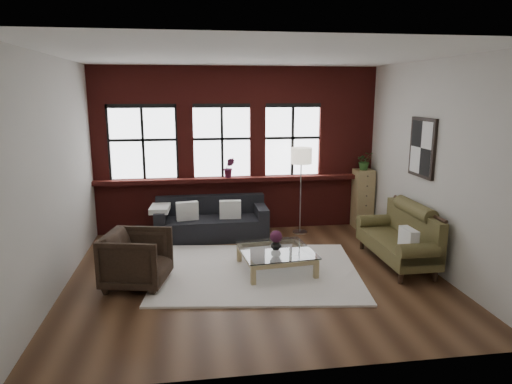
{
  "coord_description": "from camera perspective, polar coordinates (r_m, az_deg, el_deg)",
  "views": [
    {
      "loc": [
        -0.93,
        -6.43,
        2.7
      ],
      "look_at": [
        0.1,
        0.6,
        1.15
      ],
      "focal_mm": 32.0,
      "sensor_mm": 36.0,
      "label": 1
    }
  ],
  "objects": [
    {
      "name": "floor",
      "position": [
        7.04,
        -0.1,
        -10.25
      ],
      "size": [
        5.5,
        5.5,
        0.0
      ],
      "primitive_type": "plane",
      "color": "#3F2617",
      "rests_on": "ground"
    },
    {
      "name": "wall_left",
      "position": [
        6.78,
        -23.8,
        1.9
      ],
      "size": [
        0.0,
        5.0,
        5.0
      ],
      "primitive_type": "plane",
      "rotation": [
        1.57,
        0.0,
        1.57
      ],
      "color": "beige",
      "rests_on": "ground"
    },
    {
      "name": "sill_plant",
      "position": [
        8.9,
        -3.38,
        3.07
      ],
      "size": [
        0.23,
        0.19,
        0.39
      ],
      "primitive_type": "imported",
      "rotation": [
        0.0,
        0.0,
        -0.1
      ],
      "color": "#4C1A34",
      "rests_on": "sill_ledge"
    },
    {
      "name": "pillow_settee",
      "position": [
        7.11,
        18.52,
        -5.68
      ],
      "size": [
        0.15,
        0.38,
        0.34
      ],
      "primitive_type": "cube",
      "rotation": [
        0.0,
        0.0,
        0.02
      ],
      "color": "silver",
      "rests_on": "vintage_settee"
    },
    {
      "name": "flowers",
      "position": [
        6.98,
        2.52,
        -5.59
      ],
      "size": [
        0.19,
        0.19,
        0.19
      ],
      "primitive_type": "sphere",
      "color": "#4C1A34",
      "rests_on": "vase"
    },
    {
      "name": "dark_sofa",
      "position": [
        8.66,
        -5.59,
        -3.32
      ],
      "size": [
        2.09,
        0.84,
        0.76
      ],
      "primitive_type": null,
      "color": "black",
      "rests_on": "floor"
    },
    {
      "name": "pillow_b",
      "position": [
        8.54,
        -3.25,
        -2.19
      ],
      "size": [
        0.41,
        0.17,
        0.34
      ],
      "primitive_type": "cube",
      "rotation": [
        0.0,
        0.0,
        -0.07
      ],
      "color": "silver",
      "rests_on": "dark_sofa"
    },
    {
      "name": "drawer_chest",
      "position": [
        9.53,
        13.19,
        -0.8
      ],
      "size": [
        0.37,
        0.37,
        1.19
      ],
      "primitive_type": "cube",
      "color": "#9F8756",
      "rests_on": "floor"
    },
    {
      "name": "wall_front",
      "position": [
        4.19,
        4.8,
        -2.97
      ],
      "size": [
        5.5,
        0.0,
        5.5
      ],
      "primitive_type": "plane",
      "rotation": [
        -1.57,
        0.0,
        0.0
      ],
      "color": "beige",
      "rests_on": "ground"
    },
    {
      "name": "vintage_settee",
      "position": [
        7.64,
        17.18,
        -5.22
      ],
      "size": [
        0.79,
        1.78,
        0.95
      ],
      "primitive_type": null,
      "color": "brown",
      "rests_on": "floor"
    },
    {
      "name": "coffee_table",
      "position": [
        7.11,
        2.49,
        -8.55
      ],
      "size": [
        1.18,
        1.18,
        0.36
      ],
      "primitive_type": null,
      "rotation": [
        0.0,
        0.0,
        0.1
      ],
      "color": "#9F8756",
      "rests_on": "shag_rug"
    },
    {
      "name": "potted_plant_top",
      "position": [
        9.39,
        13.42,
        3.81
      ],
      "size": [
        0.34,
        0.29,
        0.36
      ],
      "primitive_type": "imported",
      "rotation": [
        0.0,
        0.0,
        -0.05
      ],
      "color": "#2D5923",
      "rests_on": "drawer_chest"
    },
    {
      "name": "ceiling",
      "position": [
        6.52,
        -0.11,
        16.7
      ],
      "size": [
        5.5,
        5.5,
        0.0
      ],
      "primitive_type": "plane",
      "rotation": [
        3.14,
        0.0,
        0.0
      ],
      "color": "white",
      "rests_on": "ground"
    },
    {
      "name": "vase",
      "position": [
        7.02,
        2.51,
        -6.54
      ],
      "size": [
        0.2,
        0.2,
        0.17
      ],
      "primitive_type": "imported",
      "rotation": [
        0.0,
        0.0,
        0.32
      ],
      "color": "#B2B2B2",
      "rests_on": "coffee_table"
    },
    {
      "name": "floor_lamp",
      "position": [
        8.84,
        5.6,
        0.59
      ],
      "size": [
        0.4,
        0.4,
        1.83
      ],
      "primitive_type": null,
      "color": "#A5A5A8",
      "rests_on": "floor"
    },
    {
      "name": "window_right",
      "position": [
        9.16,
        4.54,
        6.31
      ],
      "size": [
        1.38,
        0.1,
        1.5
      ],
      "primitive_type": null,
      "color": "black",
      "rests_on": "brick_backwall"
    },
    {
      "name": "wall_back",
      "position": [
        9.05,
        -2.38,
        5.31
      ],
      "size": [
        5.5,
        0.0,
        5.5
      ],
      "primitive_type": "plane",
      "rotation": [
        1.57,
        0.0,
        0.0
      ],
      "color": "beige",
      "rests_on": "ground"
    },
    {
      "name": "wall_poster",
      "position": [
        7.71,
        20.09,
        5.22
      ],
      "size": [
        0.05,
        0.74,
        0.94
      ],
      "primitive_type": null,
      "color": "black",
      "rests_on": "wall_right"
    },
    {
      "name": "brick_backwall",
      "position": [
        8.99,
        -2.34,
        5.26
      ],
      "size": [
        5.5,
        0.12,
        3.2
      ],
      "primitive_type": null,
      "color": "maroon",
      "rests_on": "floor"
    },
    {
      "name": "armchair",
      "position": [
        6.74,
        -14.66,
        -8.11
      ],
      "size": [
        1.03,
        1.01,
        0.79
      ],
      "primitive_type": "imported",
      "rotation": [
        0.0,
        0.0,
        1.35
      ],
      "color": "black",
      "rests_on": "floor"
    },
    {
      "name": "sill_ledge",
      "position": [
        8.99,
        -2.25,
        1.65
      ],
      "size": [
        5.5,
        0.3,
        0.08
      ],
      "primitive_type": "cube",
      "color": "maroon",
      "rests_on": "brick_backwall"
    },
    {
      "name": "window_mid",
      "position": [
        8.96,
        -4.28,
        6.18
      ],
      "size": [
        1.38,
        0.1,
        1.5
      ],
      "primitive_type": null,
      "color": "black",
      "rests_on": "brick_backwall"
    },
    {
      "name": "pillow_a",
      "position": [
        8.51,
        -8.59,
        -2.36
      ],
      "size": [
        0.42,
        0.21,
        0.34
      ],
      "primitive_type": "cube",
      "rotation": [
        0.0,
        0.0,
        0.17
      ],
      "color": "silver",
      "rests_on": "dark_sofa"
    },
    {
      "name": "wall_right",
      "position": [
        7.49,
        21.22,
        3.02
      ],
      "size": [
        0.0,
        5.0,
        5.0
      ],
      "primitive_type": "plane",
      "rotation": [
        1.57,
        0.0,
        -1.57
      ],
      "color": "beige",
      "rests_on": "ground"
    },
    {
      "name": "shag_rug",
      "position": [
        7.11,
        0.14,
        -9.89
      ],
      "size": [
        3.33,
        2.77,
        0.03
      ],
      "primitive_type": "cube",
      "rotation": [
        0.0,
        0.0,
        -0.13
      ],
      "color": "silver",
      "rests_on": "floor"
    },
    {
      "name": "window_left",
      "position": [
        8.98,
        -13.92,
        5.87
      ],
      "size": [
        1.38,
        0.1,
        1.5
      ],
      "primitive_type": null,
      "color": "black",
      "rests_on": "brick_backwall"
    }
  ]
}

